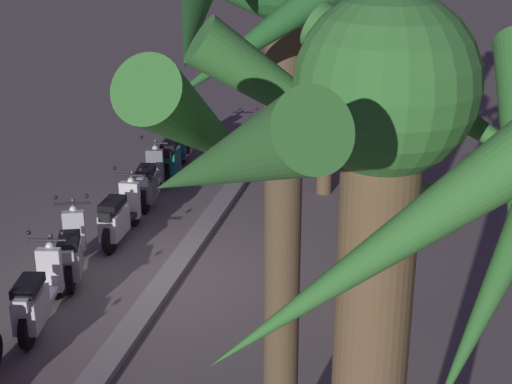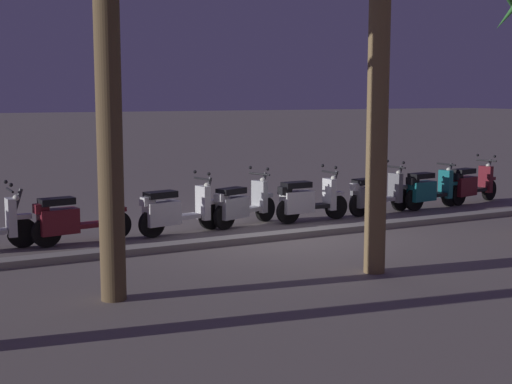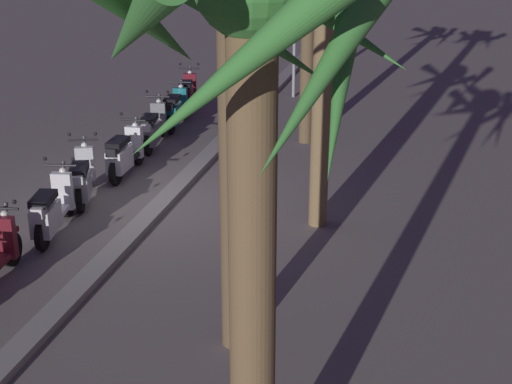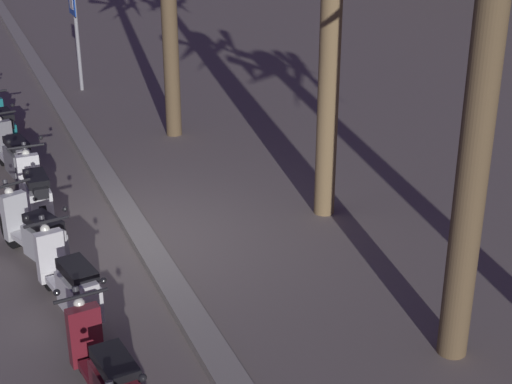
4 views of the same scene
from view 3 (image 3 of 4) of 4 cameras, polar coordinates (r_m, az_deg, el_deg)
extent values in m
plane|color=slate|center=(13.77, -7.89, -0.82)|extent=(200.00, 200.00, 0.00)
cube|color=gray|center=(13.68, -7.09, -0.68)|extent=(60.00, 0.36, 0.12)
cylinder|color=black|center=(20.39, -5.04, 7.50)|extent=(0.53, 0.21, 0.52)
cylinder|color=black|center=(19.11, -5.48, 6.52)|extent=(0.53, 0.21, 0.52)
cube|color=black|center=(19.78, -5.24, 7.23)|extent=(0.65, 0.40, 0.08)
cube|color=maroon|center=(19.27, -5.42, 7.23)|extent=(0.73, 0.46, 0.46)
cube|color=black|center=(19.17, -5.47, 8.28)|extent=(0.65, 0.42, 0.12)
cube|color=maroon|center=(20.15, -5.13, 8.18)|extent=(0.21, 0.36, 0.66)
cube|color=maroon|center=(20.32, -5.07, 8.30)|extent=(0.35, 0.23, 0.08)
cylinder|color=#333338|center=(20.19, -5.11, 8.64)|extent=(0.29, 0.13, 0.69)
cylinder|color=black|center=(20.05, -5.17, 9.48)|extent=(0.16, 0.56, 0.04)
sphere|color=white|center=(20.17, -5.13, 9.16)|extent=(0.12, 0.12, 0.12)
cube|color=black|center=(18.92, -5.56, 7.79)|extent=(0.28, 0.25, 0.16)
sphere|color=black|center=(20.03, -5.88, 9.80)|extent=(0.07, 0.07, 0.07)
sphere|color=black|center=(19.98, -4.49, 9.81)|extent=(0.07, 0.07, 0.07)
cylinder|color=black|center=(18.86, -5.70, 6.31)|extent=(0.53, 0.16, 0.52)
cylinder|color=black|center=(17.74, -6.58, 5.28)|extent=(0.53, 0.16, 0.52)
cube|color=black|center=(18.33, -6.10, 6.03)|extent=(0.63, 0.35, 0.08)
cube|color=#197075|center=(17.89, -6.44, 6.03)|extent=(0.71, 0.39, 0.45)
cube|color=black|center=(17.78, -6.50, 7.13)|extent=(0.63, 0.37, 0.12)
cube|color=#197075|center=(18.62, -5.86, 7.02)|extent=(0.18, 0.35, 0.66)
cube|color=#197075|center=(18.79, -5.73, 7.16)|extent=(0.34, 0.20, 0.08)
cylinder|color=#333338|center=(18.66, -5.82, 7.53)|extent=(0.29, 0.10, 0.69)
cylinder|color=black|center=(18.51, -5.91, 8.43)|extent=(0.10, 0.56, 0.04)
sphere|color=white|center=(18.63, -5.83, 8.08)|extent=(0.12, 0.12, 0.12)
cube|color=black|center=(17.54, -6.71, 6.58)|extent=(0.26, 0.23, 0.16)
cylinder|color=black|center=(17.53, -7.37, 5.05)|extent=(0.53, 0.18, 0.52)
cylinder|color=black|center=(16.29, -8.31, 3.71)|extent=(0.53, 0.18, 0.52)
cube|color=silver|center=(16.94, -7.80, 4.65)|extent=(0.64, 0.37, 0.08)
cube|color=slate|center=(16.45, -8.18, 4.47)|extent=(0.72, 0.43, 0.43)
cube|color=black|center=(16.33, -8.26, 5.60)|extent=(0.64, 0.39, 0.12)
cube|color=slate|center=(17.28, -7.54, 5.80)|extent=(0.19, 0.36, 0.66)
cube|color=slate|center=(17.45, -7.41, 5.96)|extent=(0.34, 0.21, 0.08)
cylinder|color=#333338|center=(17.31, -7.51, 6.35)|extent=(0.29, 0.12, 0.69)
cylinder|color=black|center=(17.16, -7.61, 7.31)|extent=(0.13, 0.56, 0.04)
sphere|color=white|center=(17.29, -7.52, 6.94)|extent=(0.12, 0.12, 0.12)
cube|color=silver|center=(16.10, -8.45, 4.99)|extent=(0.27, 0.24, 0.16)
sphere|color=black|center=(17.16, -8.44, 7.68)|extent=(0.07, 0.07, 0.07)
sphere|color=black|center=(17.06, -6.85, 7.68)|extent=(0.07, 0.07, 0.07)
cylinder|color=black|center=(15.75, -9.08, 3.03)|extent=(0.52, 0.11, 0.52)
cylinder|color=black|center=(14.70, -10.77, 1.55)|extent=(0.52, 0.11, 0.52)
cube|color=black|center=(15.25, -9.84, 2.59)|extent=(0.61, 0.30, 0.08)
cube|color=white|center=(14.83, -10.49, 2.49)|extent=(0.69, 0.34, 0.45)
cube|color=black|center=(14.70, -10.62, 3.79)|extent=(0.61, 0.32, 0.12)
cube|color=white|center=(15.50, -9.38, 3.84)|extent=(0.15, 0.34, 0.66)
cube|color=white|center=(15.66, -9.14, 4.04)|extent=(0.32, 0.17, 0.08)
cylinder|color=#333338|center=(15.53, -9.31, 4.45)|extent=(0.28, 0.08, 0.69)
cylinder|color=black|center=(15.37, -9.49, 5.51)|extent=(0.06, 0.56, 0.04)
sphere|color=white|center=(15.50, -9.32, 5.11)|extent=(0.12, 0.12, 0.12)
cube|color=black|center=(14.49, -11.02, 3.08)|extent=(0.25, 0.21, 0.16)
sphere|color=black|center=(15.41, -10.38, 5.95)|extent=(0.07, 0.07, 0.07)
sphere|color=black|center=(15.23, -8.70, 5.88)|extent=(0.07, 0.07, 0.07)
cylinder|color=black|center=(14.66, -12.89, 1.32)|extent=(0.52, 0.27, 0.52)
cylinder|color=black|center=(13.53, -13.42, -0.47)|extent=(0.52, 0.27, 0.52)
cube|color=silver|center=(14.12, -13.15, 0.76)|extent=(0.66, 0.47, 0.08)
cube|color=silver|center=(13.68, -13.38, 0.46)|extent=(0.75, 0.54, 0.42)
cube|color=black|center=(13.54, -13.51, 1.76)|extent=(0.67, 0.49, 0.12)
cube|color=silver|center=(14.39, -13.06, 2.15)|extent=(0.25, 0.37, 0.66)
cube|color=silver|center=(14.56, -12.99, 2.39)|extent=(0.36, 0.26, 0.08)
cylinder|color=#333338|center=(14.42, -13.08, 2.82)|extent=(0.29, 0.16, 0.69)
cylinder|color=black|center=(14.25, -13.22, 3.93)|extent=(0.23, 0.54, 0.04)
sphere|color=white|center=(14.38, -13.13, 3.52)|extent=(0.12, 0.12, 0.12)
cube|color=silver|center=(13.32, -13.60, 0.95)|extent=(0.29, 0.27, 0.16)
sphere|color=black|center=(14.23, -14.23, 4.32)|extent=(0.07, 0.07, 0.07)
sphere|color=black|center=(14.16, -12.31, 4.42)|extent=(0.07, 0.07, 0.07)
cylinder|color=black|center=(13.39, -14.37, -0.80)|extent=(0.53, 0.20, 0.52)
cylinder|color=black|center=(12.23, -16.16, -3.18)|extent=(0.53, 0.20, 0.52)
cube|color=white|center=(12.82, -15.18, -1.60)|extent=(0.64, 0.39, 0.08)
cube|color=white|center=(12.35, -15.92, -2.01)|extent=(0.73, 0.44, 0.44)
cube|color=black|center=(12.20, -16.12, -0.51)|extent=(0.65, 0.41, 0.12)
cube|color=white|center=(13.12, -14.71, 0.07)|extent=(0.20, 0.36, 0.66)
cube|color=white|center=(13.28, -14.48, 0.36)|extent=(0.34, 0.22, 0.08)
cylinder|color=#333338|center=(13.14, -14.67, 0.81)|extent=(0.29, 0.12, 0.69)
cylinder|color=black|center=(12.96, -14.90, 2.01)|extent=(0.15, 0.56, 0.04)
sphere|color=white|center=(13.10, -14.71, 1.58)|extent=(0.12, 0.12, 0.12)
cube|color=white|center=(11.99, -16.49, -1.46)|extent=(0.27, 0.24, 0.16)
sphere|color=black|center=(12.98, -15.99, 2.49)|extent=(0.07, 0.07, 0.07)
sphere|color=black|center=(12.83, -13.96, 2.47)|extent=(0.07, 0.07, 0.07)
cylinder|color=black|center=(11.86, -18.33, -4.24)|extent=(0.53, 0.16, 0.52)
cube|color=maroon|center=(11.59, -18.86, -3.33)|extent=(0.18, 0.35, 0.66)
cube|color=maroon|center=(11.74, -18.50, -2.97)|extent=(0.34, 0.20, 0.08)
cylinder|color=#333338|center=(11.60, -18.79, -2.49)|extent=(0.29, 0.10, 0.69)
cylinder|color=black|center=(11.41, -19.15, -1.19)|extent=(0.11, 0.56, 0.04)
sphere|color=white|center=(11.55, -18.85, -1.64)|extent=(0.12, 0.12, 0.12)
sphere|color=black|center=(11.25, -18.16, -0.73)|extent=(0.07, 0.07, 0.07)
cylinder|color=#939399|center=(20.90, 2.96, 10.55)|extent=(0.09, 0.09, 2.40)
cube|color=#1947B7|center=(20.75, 2.85, 12.99)|extent=(0.60, 0.05, 0.60)
cube|color=white|center=(20.76, 2.81, 12.99)|extent=(0.33, 0.03, 0.33)
cylinder|color=olive|center=(11.91, 5.21, 10.80)|extent=(0.32, 0.32, 5.98)
cylinder|color=brown|center=(8.44, -1.79, 2.60)|extent=(0.33, 0.33, 4.93)
cylinder|color=brown|center=(16.59, 4.02, 11.84)|extent=(0.31, 0.31, 4.81)
cylinder|color=brown|center=(5.78, -0.28, -7.93)|extent=(0.37, 0.37, 4.73)
cone|color=#3D8438|center=(4.47, -1.78, 9.29)|extent=(0.41, 1.54, 1.35)
cone|color=#3D8438|center=(4.70, 5.71, 9.72)|extent=(1.46, 0.97, 1.36)
cone|color=#3D8438|center=(5.02, 6.75, 9.96)|extent=(1.45, 0.32, 1.44)
cone|color=#3D8438|center=(5.74, 4.43, 13.97)|extent=(0.87, 1.70, 1.00)
cone|color=#3D8438|center=(5.81, -1.36, 12.91)|extent=(0.88, 1.59, 1.22)
cone|color=#3D8438|center=(5.38, -8.38, 12.83)|extent=(1.69, 0.39, 1.08)
cone|color=#3D8438|center=(4.83, -9.35, 12.48)|extent=(1.54, 1.26, 0.98)
camera|label=1|loc=(1.93, -23.69, 27.07)|focal=54.03mm
camera|label=2|loc=(8.83, 62.81, -7.71)|focal=50.70mm
camera|label=4|loc=(7.23, -62.55, 8.87)|focal=54.12mm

